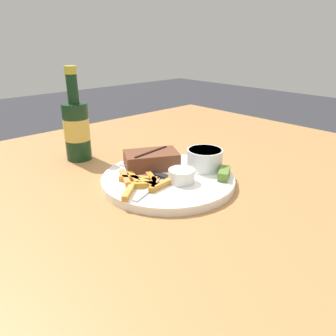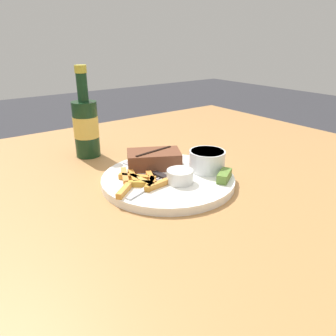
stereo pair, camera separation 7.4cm
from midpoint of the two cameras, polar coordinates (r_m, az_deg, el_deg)
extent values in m
cube|color=#A87542|center=(0.76, -2.78, -4.10)|extent=(1.43, 1.21, 0.04)
cylinder|color=#A87542|center=(1.69, 2.47, -3.15)|extent=(0.06, 0.06, 0.73)
cylinder|color=white|center=(0.75, -2.82, -2.25)|extent=(0.30, 0.30, 0.01)
cylinder|color=white|center=(0.75, -2.83, -1.62)|extent=(0.30, 0.30, 0.00)
cube|color=brown|center=(0.79, -5.58, 1.38)|extent=(0.15, 0.13, 0.04)
cube|color=black|center=(0.78, -5.64, 2.79)|extent=(0.11, 0.02, 0.00)
cube|color=gold|center=(0.70, -7.18, -2.61)|extent=(0.02, 0.07, 0.01)
cube|color=#CE8939|center=(0.69, -4.03, -2.91)|extent=(0.06, 0.02, 0.01)
cube|color=orange|center=(0.72, -8.77, -1.93)|extent=(0.05, 0.06, 0.01)
cube|color=orange|center=(0.73, -8.88, -1.88)|extent=(0.03, 0.07, 0.01)
cube|color=gold|center=(0.66, -10.12, -4.35)|extent=(0.05, 0.05, 0.01)
cube|color=#C6823E|center=(0.73, -10.36, -1.77)|extent=(0.04, 0.08, 0.01)
cube|color=orange|center=(0.72, -5.83, -1.96)|extent=(0.04, 0.07, 0.01)
cube|color=#BD7B29|center=(0.69, -5.66, -2.94)|extent=(0.05, 0.05, 0.01)
cube|color=#BE8B2D|center=(0.69, -7.55, -3.02)|extent=(0.05, 0.04, 0.01)
cylinder|color=white|center=(0.78, 3.73, 1.49)|extent=(0.08, 0.08, 0.05)
cylinder|color=beige|center=(0.77, 3.77, 2.74)|extent=(0.08, 0.08, 0.01)
cylinder|color=silver|center=(0.71, -0.63, -1.44)|extent=(0.06, 0.06, 0.03)
cylinder|color=black|center=(0.70, -0.63, -0.57)|extent=(0.05, 0.05, 0.01)
cube|color=#567A2D|center=(0.74, 6.94, -1.02)|extent=(0.06, 0.05, 0.02)
cube|color=#B7B7BC|center=(0.68, -6.71, -4.07)|extent=(0.10, 0.05, 0.00)
cube|color=#B7B7BC|center=(0.72, -3.43, -2.06)|extent=(0.03, 0.01, 0.00)
cube|color=#B7B7BC|center=(0.73, -3.74, -1.99)|extent=(0.03, 0.01, 0.00)
cube|color=#B7B7BC|center=(0.73, -4.04, -1.92)|extent=(0.03, 0.01, 0.00)
cube|color=#B7B7BC|center=(0.79, -8.09, -0.25)|extent=(0.03, 0.11, 0.00)
cube|color=black|center=(0.73, -3.69, -1.63)|extent=(0.02, 0.06, 0.01)
cylinder|color=#143319|center=(0.92, -17.81, 5.98)|extent=(0.07, 0.07, 0.15)
cylinder|color=gold|center=(0.92, -17.87, 6.43)|extent=(0.07, 0.07, 0.06)
cylinder|color=#143319|center=(0.90, -18.67, 12.90)|extent=(0.03, 0.03, 0.07)
cylinder|color=gold|center=(0.89, -19.04, 15.84)|extent=(0.03, 0.03, 0.02)
camera|label=1|loc=(0.04, -92.86, -1.16)|focal=35.00mm
camera|label=2|loc=(0.04, 87.14, 1.16)|focal=35.00mm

